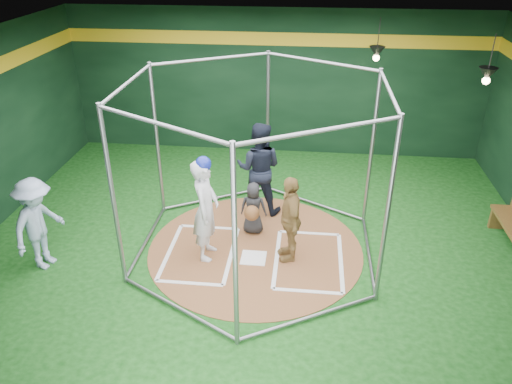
# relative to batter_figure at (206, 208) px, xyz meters

# --- Properties ---
(room_shell) EXTENTS (10.10, 9.10, 3.53)m
(room_shell) POSITION_rel_batter_figure_xyz_m (0.80, 0.28, 0.81)
(room_shell) COLOR #0D3C0D
(room_shell) RESTS_ON ground
(clay_disc) EXTENTS (3.80, 3.80, 0.01)m
(clay_disc) POSITION_rel_batter_figure_xyz_m (0.80, 0.28, -0.94)
(clay_disc) COLOR brown
(clay_disc) RESTS_ON ground
(home_plate) EXTENTS (0.43, 0.43, 0.01)m
(home_plate) POSITION_rel_batter_figure_xyz_m (0.80, -0.02, -0.92)
(home_plate) COLOR white
(home_plate) RESTS_ON clay_disc
(batter_box_left) EXTENTS (1.17, 1.77, 0.01)m
(batter_box_left) POSITION_rel_batter_figure_xyz_m (-0.15, 0.03, -0.93)
(batter_box_left) COLOR white
(batter_box_left) RESTS_ON clay_disc
(batter_box_right) EXTENTS (1.17, 1.77, 0.01)m
(batter_box_right) POSITION_rel_batter_figure_xyz_m (1.75, 0.03, -0.93)
(batter_box_right) COLOR white
(batter_box_right) RESTS_ON clay_disc
(batting_cage) EXTENTS (4.05, 4.67, 3.00)m
(batting_cage) POSITION_rel_batter_figure_xyz_m (0.80, 0.28, 0.56)
(batting_cage) COLOR gray
(batting_cage) RESTS_ON ground
(pendant_lamp_near) EXTENTS (0.34, 0.34, 0.90)m
(pendant_lamp_near) POSITION_rel_batter_figure_xyz_m (3.00, 3.88, 1.80)
(pendant_lamp_near) COLOR black
(pendant_lamp_near) RESTS_ON room_shell
(pendant_lamp_far) EXTENTS (0.34, 0.34, 0.90)m
(pendant_lamp_far) POSITION_rel_batter_figure_xyz_m (4.80, 2.28, 1.80)
(pendant_lamp_far) COLOR black
(pendant_lamp_far) RESTS_ON room_shell
(batter_figure) EXTENTS (0.45, 0.67, 1.87)m
(batter_figure) POSITION_rel_batter_figure_xyz_m (0.00, 0.00, 0.00)
(batter_figure) COLOR silver
(batter_figure) RESTS_ON clay_disc
(visitor_leopard) EXTENTS (0.56, 0.96, 1.54)m
(visitor_leopard) POSITION_rel_batter_figure_xyz_m (1.41, 0.09, -0.16)
(visitor_leopard) COLOR tan
(visitor_leopard) RESTS_ON clay_disc
(catcher_figure) EXTENTS (0.50, 0.56, 1.00)m
(catcher_figure) POSITION_rel_batter_figure_xyz_m (0.70, 0.81, -0.42)
(catcher_figure) COLOR black
(catcher_figure) RESTS_ON clay_disc
(umpire) EXTENTS (0.97, 0.79, 1.86)m
(umpire) POSITION_rel_batter_figure_xyz_m (0.72, 1.65, -0.00)
(umpire) COLOR black
(umpire) RESTS_ON clay_disc
(bystander_blue) EXTENTS (0.82, 1.15, 1.62)m
(bystander_blue) POSITION_rel_batter_figure_xyz_m (-2.67, -0.57, -0.13)
(bystander_blue) COLOR #98ACC9
(bystander_blue) RESTS_ON ground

